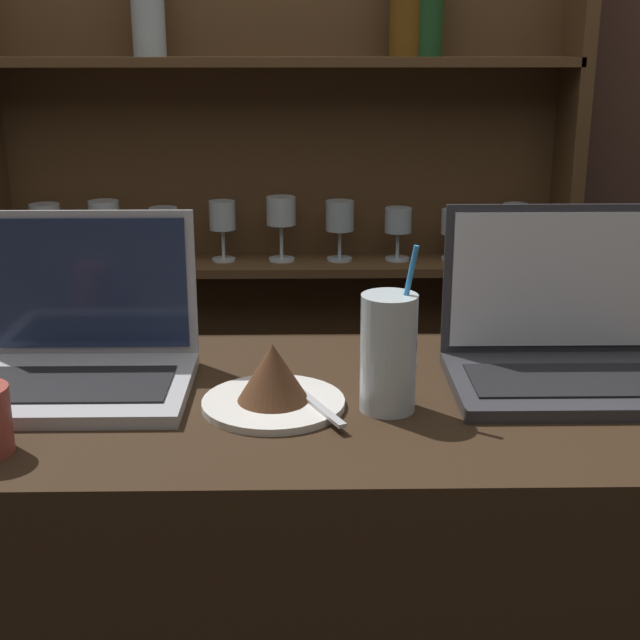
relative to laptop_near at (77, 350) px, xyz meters
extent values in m
cube|color=#4C3328|center=(0.36, 0.95, 0.27)|extent=(7.00, 0.06, 2.70)
cube|color=brown|center=(-0.38, 0.83, -0.17)|extent=(0.03, 0.18, 1.81)
cube|color=brown|center=(0.91, 0.83, -0.17)|extent=(0.03, 0.18, 1.81)
cube|color=brown|center=(0.26, 0.91, -0.17)|extent=(1.33, 0.02, 1.81)
cube|color=brown|center=(0.26, 0.83, -0.54)|extent=(1.29, 0.18, 0.02)
cube|color=brown|center=(0.26, 0.83, -0.08)|extent=(1.29, 0.18, 0.02)
cube|color=brown|center=(0.26, 0.83, 0.37)|extent=(1.29, 0.18, 0.02)
cylinder|color=silver|center=(-0.27, 0.83, -0.07)|extent=(0.06, 0.06, 0.01)
cylinder|color=silver|center=(-0.27, 0.83, -0.03)|extent=(0.01, 0.01, 0.07)
cylinder|color=silver|center=(-0.27, 0.83, 0.03)|extent=(0.07, 0.07, 0.06)
cylinder|color=silver|center=(-0.14, 0.83, -0.07)|extent=(0.06, 0.06, 0.01)
cylinder|color=silver|center=(-0.14, 0.83, -0.03)|extent=(0.01, 0.01, 0.07)
cylinder|color=silver|center=(-0.14, 0.83, 0.03)|extent=(0.07, 0.07, 0.06)
cylinder|color=silver|center=(0.00, 0.83, -0.07)|extent=(0.06, 0.06, 0.01)
cylinder|color=silver|center=(0.00, 0.83, -0.03)|extent=(0.01, 0.01, 0.07)
cylinder|color=silver|center=(0.00, 0.83, 0.03)|extent=(0.06, 0.06, 0.05)
cylinder|color=silver|center=(0.13, 0.83, -0.07)|extent=(0.05, 0.05, 0.01)
cylinder|color=silver|center=(0.13, 0.83, -0.03)|extent=(0.01, 0.01, 0.07)
cylinder|color=silver|center=(0.13, 0.83, 0.03)|extent=(0.06, 0.06, 0.07)
cylinder|color=silver|center=(0.26, 0.83, -0.07)|extent=(0.06, 0.06, 0.01)
cylinder|color=silver|center=(0.26, 0.83, -0.03)|extent=(0.01, 0.01, 0.08)
cylinder|color=silver|center=(0.26, 0.83, 0.04)|extent=(0.07, 0.07, 0.06)
cylinder|color=silver|center=(0.40, 0.83, -0.07)|extent=(0.06, 0.06, 0.01)
cylinder|color=silver|center=(0.40, 0.83, -0.04)|extent=(0.01, 0.01, 0.06)
cylinder|color=silver|center=(0.40, 0.83, 0.03)|extent=(0.07, 0.07, 0.07)
cylinder|color=silver|center=(0.53, 0.83, -0.07)|extent=(0.06, 0.06, 0.01)
cylinder|color=silver|center=(0.53, 0.83, -0.04)|extent=(0.01, 0.01, 0.06)
cylinder|color=silver|center=(0.53, 0.83, 0.02)|extent=(0.06, 0.06, 0.06)
cylinder|color=silver|center=(0.67, 0.83, -0.07)|extent=(0.06, 0.06, 0.01)
cylinder|color=silver|center=(0.67, 0.83, -0.04)|extent=(0.01, 0.01, 0.06)
cylinder|color=silver|center=(0.67, 0.83, 0.02)|extent=(0.07, 0.07, 0.06)
cylinder|color=silver|center=(0.80, 0.83, -0.07)|extent=(0.05, 0.05, 0.01)
cylinder|color=silver|center=(0.80, 0.83, -0.04)|extent=(0.01, 0.01, 0.06)
cylinder|color=silver|center=(0.80, 0.83, 0.02)|extent=(0.06, 0.06, 0.07)
cylinder|color=brown|center=(0.54, 0.83, 0.47)|extent=(0.07, 0.07, 0.19)
cylinder|color=#B2C1C6|center=(-0.01, 0.83, 0.48)|extent=(0.07, 0.07, 0.20)
cylinder|color=#1E4C23|center=(0.59, 0.83, 0.49)|extent=(0.07, 0.07, 0.22)
cube|color=#ADADB2|center=(0.00, -0.04, -0.04)|extent=(0.32, 0.24, 0.02)
cube|color=black|center=(0.00, -0.05, -0.03)|extent=(0.27, 0.13, 0.00)
cube|color=#ADADB2|center=(0.00, 0.08, 0.08)|extent=(0.32, 0.00, 0.21)
cube|color=#1E2847|center=(0.00, 0.08, 0.08)|extent=(0.29, 0.01, 0.19)
cube|color=#333338|center=(0.68, -0.04, -0.04)|extent=(0.31, 0.22, 0.02)
cube|color=black|center=(0.68, -0.05, -0.03)|extent=(0.27, 0.12, 0.00)
cube|color=#333338|center=(0.68, 0.07, 0.08)|extent=(0.31, 0.00, 0.22)
cube|color=white|center=(0.68, 0.07, 0.08)|extent=(0.29, 0.01, 0.20)
cylinder|color=silver|center=(0.28, -0.09, -0.04)|extent=(0.19, 0.19, 0.01)
cone|color=#51301C|center=(0.28, -0.09, 0.00)|extent=(0.09, 0.09, 0.08)
cube|color=#B7B7BC|center=(0.33, -0.10, -0.04)|extent=(0.08, 0.16, 0.00)
cylinder|color=silver|center=(0.43, -0.10, 0.03)|extent=(0.07, 0.07, 0.16)
cylinder|color=#338CD8|center=(0.44, -0.10, 0.06)|extent=(0.05, 0.01, 0.22)
camera|label=1|loc=(0.32, -1.18, 0.41)|focal=50.00mm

